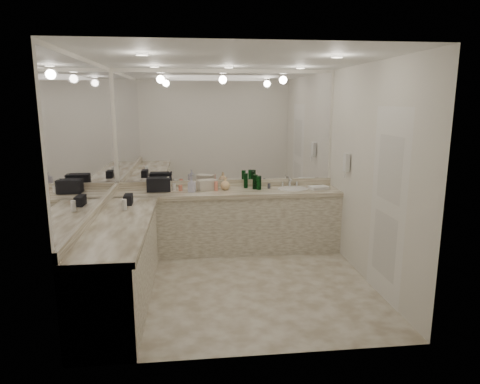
{
  "coord_description": "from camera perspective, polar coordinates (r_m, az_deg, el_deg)",
  "views": [
    {
      "loc": [
        -0.5,
        -4.78,
        2.15
      ],
      "look_at": [
        0.08,
        0.4,
        1.04
      ],
      "focal_mm": 32.0,
      "sensor_mm": 36.0,
      "label": 1
    }
  ],
  "objects": [
    {
      "name": "backsplash_left",
      "position": [
        5.05,
        -18.61,
        -2.42
      ],
      "size": [
        0.04,
        3.0,
        0.1
      ],
      "primitive_type": "cube",
      "color": "beige",
      "rests_on": "vanity_left_top"
    },
    {
      "name": "backsplash_back",
      "position": [
        6.39,
        -1.84,
        1.16
      ],
      "size": [
        3.2,
        0.04,
        0.1
      ],
      "primitive_type": "cube",
      "color": "beige",
      "rests_on": "vanity_back_top"
    },
    {
      "name": "soap_bottle_b",
      "position": [
        6.04,
        -6.44,
        0.98
      ],
      "size": [
        0.12,
        0.12,
        0.21
      ],
      "primitive_type": "imported",
      "rotation": [
        0.0,
        0.0,
        -0.29
      ],
      "color": "silver",
      "rests_on": "vanity_back_top"
    },
    {
      "name": "sink",
      "position": [
        6.28,
        7.05,
        0.36
      ],
      "size": [
        0.44,
        0.44,
        0.03
      ],
      "primitive_type": "cylinder",
      "color": "white",
      "rests_on": "vanity_back_top"
    },
    {
      "name": "wall_back",
      "position": [
        6.36,
        -1.87,
        4.29
      ],
      "size": [
        3.2,
        0.02,
        2.6
      ],
      "primitive_type": "cube",
      "color": "silver",
      "rests_on": "floor"
    },
    {
      "name": "door",
      "position": [
        4.89,
        19.05,
        -1.69
      ],
      "size": [
        0.02,
        0.82,
        2.1
      ],
      "primitive_type": "cube",
      "color": "white",
      "rests_on": "wall_right"
    },
    {
      "name": "amenity_bottle_4",
      "position": [
        6.28,
        3.89,
        0.82
      ],
      "size": [
        0.04,
        0.04,
        0.07
      ],
      "primitive_type": "cylinder",
      "color": "#3F3F4C",
      "rests_on": "vanity_back_top"
    },
    {
      "name": "vanity_back_top",
      "position": [
        6.13,
        -1.61,
        -0.08
      ],
      "size": [
        3.2,
        0.64,
        0.06
      ],
      "primitive_type": "cube",
      "color": "beige",
      "rests_on": "vanity_back_base"
    },
    {
      "name": "black_toiletry_bag",
      "position": [
        6.17,
        -10.77,
        0.96
      ],
      "size": [
        0.33,
        0.21,
        0.19
      ],
      "primitive_type": "cube",
      "rotation": [
        0.0,
        0.0,
        0.02
      ],
      "color": "black",
      "rests_on": "vanity_back_top"
    },
    {
      "name": "amenity_bottle_2",
      "position": [
        6.19,
        -8.79,
        0.67
      ],
      "size": [
        0.05,
        0.05,
        0.1
      ],
      "primitive_type": "cylinder",
      "color": "white",
      "rests_on": "vanity_back_top"
    },
    {
      "name": "green_bottle_2",
      "position": [
        6.3,
        2.05,
        1.44
      ],
      "size": [
        0.07,
        0.07,
        0.2
      ],
      "primitive_type": "cylinder",
      "color": "#094615",
      "rests_on": "vanity_back_top"
    },
    {
      "name": "vanity_back_base",
      "position": [
        6.25,
        -1.6,
        -4.1
      ],
      "size": [
        3.2,
        0.6,
        0.84
      ],
      "primitive_type": "cube",
      "color": "silver",
      "rests_on": "floor"
    },
    {
      "name": "cream_cosmetic_case",
      "position": [
        6.17,
        -4.48,
        0.94
      ],
      "size": [
        0.29,
        0.23,
        0.15
      ],
      "primitive_type": "cube",
      "rotation": [
        0.0,
        0.0,
        0.36
      ],
      "color": "beige",
      "rests_on": "vanity_back_top"
    },
    {
      "name": "amenity_bottle_1",
      "position": [
        6.1,
        -3.2,
        0.79
      ],
      "size": [
        0.05,
        0.05,
        0.14
      ],
      "primitive_type": "cylinder",
      "color": "#E57F66",
      "rests_on": "vanity_back_top"
    },
    {
      "name": "vanity_left_base",
      "position": [
        4.87,
        -15.66,
        -9.3
      ],
      "size": [
        0.6,
        2.4,
        0.84
      ],
      "primitive_type": "cube",
      "color": "silver",
      "rests_on": "floor"
    },
    {
      "name": "soap_bottle_a",
      "position": [
        6.14,
        -9.52,
        1.08
      ],
      "size": [
        0.11,
        0.11,
        0.21
      ],
      "primitive_type": "imported",
      "rotation": [
        0.0,
        0.0,
        -0.41
      ],
      "color": "silver",
      "rests_on": "vanity_back_top"
    },
    {
      "name": "lotion_left",
      "position": [
        5.17,
        -15.16,
        -1.7
      ],
      "size": [
        0.06,
        0.06,
        0.13
      ],
      "primitive_type": "cylinder",
      "color": "white",
      "rests_on": "vanity_left_top"
    },
    {
      "name": "wall_right",
      "position": [
        5.29,
        17.06,
        2.21
      ],
      "size": [
        0.02,
        3.0,
        2.6
      ],
      "primitive_type": "cube",
      "color": "silver",
      "rests_on": "floor"
    },
    {
      "name": "black_bag_spill",
      "position": [
        5.48,
        -14.67,
        -0.97
      ],
      "size": [
        0.11,
        0.22,
        0.12
      ],
      "primitive_type": "cube",
      "rotation": [
        0.0,
        0.0,
        0.03
      ],
      "color": "black",
      "rests_on": "vanity_left_top"
    },
    {
      "name": "ceiling",
      "position": [
        4.83,
        -0.48,
        17.33
      ],
      "size": [
        3.2,
        3.2,
        0.0
      ],
      "primitive_type": "plane",
      "color": "white",
      "rests_on": "floor"
    },
    {
      "name": "soap_bottle_c",
      "position": [
        6.17,
        -1.98,
        1.14
      ],
      "size": [
        0.19,
        0.19,
        0.18
      ],
      "primitive_type": "imported",
      "rotation": [
        0.0,
        0.0,
        -0.42
      ],
      "color": "#EDC085",
      "rests_on": "vanity_back_top"
    },
    {
      "name": "mirror_left",
      "position": [
        4.92,
        -19.34,
        6.94
      ],
      "size": [
        0.01,
        2.92,
        1.55
      ],
      "primitive_type": "cube",
      "color": "white",
      "rests_on": "wall_left"
    },
    {
      "name": "faucet",
      "position": [
        6.47,
        6.63,
        1.39
      ],
      "size": [
        0.24,
        0.16,
        0.14
      ],
      "primitive_type": "cube",
      "color": "silver",
      "rests_on": "vanity_back_top"
    },
    {
      "name": "green_bottle_1",
      "position": [
        6.18,
        2.52,
        1.24
      ],
      "size": [
        0.07,
        0.07,
        0.2
      ],
      "primitive_type": "cylinder",
      "color": "#094615",
      "rests_on": "vanity_back_top"
    },
    {
      "name": "hand_towel",
      "position": [
        6.33,
        10.46,
        0.59
      ],
      "size": [
        0.3,
        0.24,
        0.04
      ],
      "primitive_type": "cube",
      "rotation": [
        0.0,
        0.0,
        0.26
      ],
      "color": "white",
      "rests_on": "vanity_back_top"
    },
    {
      "name": "wall_left",
      "position": [
        4.98,
        -19.1,
        1.48
      ],
      "size": [
        0.02,
        3.0,
        2.6
      ],
      "primitive_type": "cube",
      "color": "silver",
      "rests_on": "floor"
    },
    {
      "name": "floor",
      "position": [
        5.27,
        -0.43,
        -12.12
      ],
      "size": [
        3.2,
        3.2,
        0.0
      ],
      "primitive_type": "plane",
      "color": "beige",
      "rests_on": "ground"
    },
    {
      "name": "amenity_bottle_0",
      "position": [
        6.08,
        -6.19,
        0.75
      ],
      "size": [
        0.05,
        0.05,
        0.15
      ],
      "primitive_type": "cylinder",
      "color": "white",
      "rests_on": "vanity_back_top"
    },
    {
      "name": "amenity_bottle_3",
      "position": [
        6.15,
        -7.94,
        0.54
      ],
      "size": [
        0.06,
        0.06,
        0.09
      ],
      "primitive_type": "cylinder",
      "color": "#E57F66",
      "rests_on": "vanity_back_top"
    },
    {
      "name": "mirror_back",
      "position": [
        6.3,
        -1.89,
        8.56
      ],
      "size": [
        3.12,
        0.01,
        1.55
      ],
      "primitive_type": "cube",
      "color": "white",
      "rests_on": "wall_back"
    },
    {
      "name": "wall_phone",
      "position": [
        5.91,
        14.02,
        3.84
      ],
      "size": [
        0.06,
        0.1,
        0.24
      ],
      "primitive_type": "cube",
      "color": "white",
      "rests_on": "wall_right"
    },
    {
      "name": "vanity_left_top",
      "position": [
        4.73,
        -15.84,
        -4.2
      ],
      "size": [
        0.64,
        2.42,
        0.06
      ],
      "primitive_type": "cube",
      "color": "beige",
      "rests_on": "vanity_left_base"
    },
    {
      "name": "green_bottle_3",
      "position": [
        6.29,
        0.77,
        1.53
      ],
      "size": [
        0.06,
        0.06,
        0.22
      ],
      "primitive_type": "cylinder",
      "color": "#094615",
      "rests_on": "vanity_back_top"
    },
    {
      "name": "green_bottle_0",
      "position": [
        6.21,
        1.98,
        1.34
      ],
      "size": [
        0.06,
        0.06,
        0.21
      ],
      "primitive_type": "cylinder",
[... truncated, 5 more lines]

